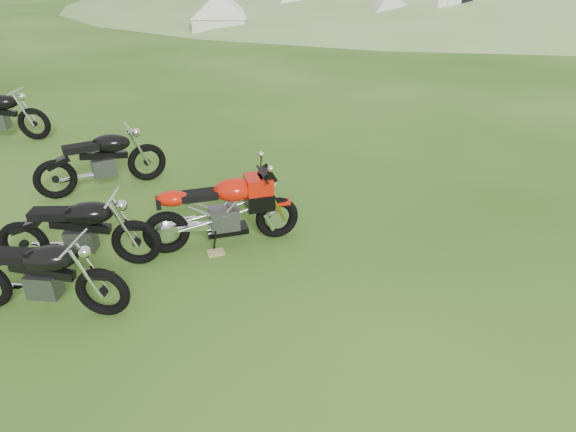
{
  "coord_description": "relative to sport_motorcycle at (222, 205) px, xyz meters",
  "views": [
    {
      "loc": [
        -1.25,
        -4.67,
        3.34
      ],
      "look_at": [
        -0.4,
        0.4,
        0.59
      ],
      "focal_mm": 30.0,
      "sensor_mm": 36.0,
      "label": 1
    }
  ],
  "objects": [
    {
      "name": "sport_motorcycle",
      "position": [
        0.0,
        0.0,
        0.0
      ],
      "size": [
        1.97,
        0.7,
        1.16
      ],
      "primitive_type": null,
      "rotation": [
        0.0,
        0.0,
        0.11
      ],
      "color": "red",
      "rests_on": "ground"
    },
    {
      "name": "vintage_moto_b",
      "position": [
        -1.73,
        -0.21,
        -0.08
      ],
      "size": [
        1.93,
        0.69,
        0.99
      ],
      "primitive_type": null,
      "rotation": [
        0.0,
        0.0,
        -0.14
      ],
      "color": "black",
      "rests_on": "ground"
    },
    {
      "name": "hillside",
      "position": [
        25.18,
        39.14,
        -0.58
      ],
      "size": [
        80.0,
        64.0,
        8.0
      ],
      "primitive_type": "ellipsoid",
      "color": "#6C914A",
      "rests_on": "ground"
    },
    {
      "name": "ground",
      "position": [
        1.18,
        -0.86,
        -0.58
      ],
      "size": [
        120.0,
        120.0,
        0.0
      ],
      "primitive_type": "plane",
      "color": "#1D4B10",
      "rests_on": "ground"
    },
    {
      "name": "tent_right",
      "position": [
        8.92,
        18.58,
        0.55
      ],
      "size": [
        2.64,
        2.64,
        2.25
      ],
      "primitive_type": null,
      "rotation": [
        0.0,
        0.0,
        0.02
      ],
      "color": "beige",
      "rests_on": "ground"
    },
    {
      "name": "vintage_moto_d",
      "position": [
        -1.83,
        2.07,
        -0.05
      ],
      "size": [
        2.03,
        1.13,
        1.05
      ],
      "primitive_type": null,
      "rotation": [
        0.0,
        0.0,
        0.36
      ],
      "color": "black",
      "rests_on": "ground"
    },
    {
      "name": "hedgerow",
      "position": [
        25.18,
        39.14,
        -0.58
      ],
      "size": [
        36.0,
        1.2,
        8.6
      ],
      "primitive_type": null,
      "color": "black",
      "rests_on": "ground"
    },
    {
      "name": "tent_mid",
      "position": [
        4.75,
        21.63,
        0.53
      ],
      "size": [
        2.84,
        2.84,
        2.22
      ],
      "primitive_type": null,
      "rotation": [
        0.0,
        0.0,
        -0.11
      ],
      "color": "white",
      "rests_on": "ground"
    },
    {
      "name": "vintage_moto_a",
      "position": [
        -1.93,
        -1.07,
        -0.1
      ],
      "size": [
        1.85,
        0.87,
        0.95
      ],
      "primitive_type": null,
      "rotation": [
        0.0,
        0.0,
        -0.26
      ],
      "color": "black",
      "rests_on": "ground"
    },
    {
      "name": "caravan",
      "position": [
        13.03,
        18.94,
        0.68
      ],
      "size": [
        5.86,
        3.9,
        2.52
      ],
      "primitive_type": null,
      "rotation": [
        0.0,
        0.0,
        0.3
      ],
      "color": "white",
      "rests_on": "ground"
    },
    {
      "name": "plywood_board",
      "position": [
        -0.12,
        -0.21,
        -0.57
      ],
      "size": [
        0.24,
        0.2,
        0.02
      ],
      "primitive_type": "cube",
      "rotation": [
        0.0,
        0.0,
        0.16
      ],
      "color": "tan",
      "rests_on": "ground"
    },
    {
      "name": "tent_left",
      "position": [
        0.95,
        20.7,
        0.54
      ],
      "size": [
        3.0,
        3.0,
        2.24
      ],
      "primitive_type": null,
      "rotation": [
        0.0,
        0.0,
        -0.18
      ],
      "color": "white",
      "rests_on": "ground"
    }
  ]
}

